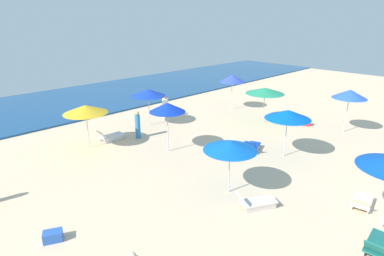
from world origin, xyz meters
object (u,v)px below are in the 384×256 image
(cooler_box_2, at_px, (306,122))
(lounge_chair_2_0, at_px, (256,202))
(cooler_box_1, at_px, (53,236))
(umbrella_3, at_px, (148,93))
(lounge_chair_0_0, at_px, (110,136))
(umbrella_0, at_px, (85,109))
(lounge_chair_1_0, at_px, (252,147))
(umbrella_6, at_px, (232,78))
(umbrella_7, at_px, (265,91))
(beachgoer_0, at_px, (165,107))
(lounge_chair_5_0, at_px, (378,245))
(umbrella_8, at_px, (350,94))
(lounge_chair_5_1, at_px, (362,202))
(beachgoer_1, at_px, (138,125))
(umbrella_1, at_px, (288,114))
(umbrella_4, at_px, (167,107))
(umbrella_2, at_px, (230,146))

(cooler_box_2, bearing_deg, lounge_chair_2_0, 74.35)
(cooler_box_1, bearing_deg, umbrella_3, -116.79)
(lounge_chair_0_0, xyz_separation_m, umbrella_3, (3.22, 0.61, 1.88))
(umbrella_0, relative_size, lounge_chair_1_0, 1.59)
(umbrella_6, xyz_separation_m, umbrella_7, (-0.98, -3.45, -0.22))
(umbrella_3, bearing_deg, cooler_box_1, -142.70)
(beachgoer_0, bearing_deg, umbrella_3, -161.93)
(beachgoer_0, xyz_separation_m, cooler_box_1, (-10.78, -7.40, -0.54))
(lounge_chair_5_0, xyz_separation_m, umbrella_8, (10.03, 4.79, 2.06))
(lounge_chair_5_1, height_order, beachgoer_1, beachgoer_1)
(umbrella_1, bearing_deg, cooler_box_2, 15.46)
(umbrella_8, bearing_deg, umbrella_0, 144.85)
(umbrella_0, distance_m, beachgoer_1, 3.07)
(umbrella_8, bearing_deg, lounge_chair_5_0, -154.49)
(lounge_chair_5_1, relative_size, beachgoer_1, 0.86)
(umbrella_1, relative_size, lounge_chair_5_0, 1.67)
(umbrella_3, xyz_separation_m, umbrella_4, (-1.88, -4.05, 0.23))
(lounge_chair_2_0, bearing_deg, umbrella_2, 19.71)
(umbrella_8, bearing_deg, umbrella_6, 97.20)
(umbrella_6, height_order, umbrella_8, umbrella_6)
(lounge_chair_1_0, xyz_separation_m, lounge_chair_5_0, (-3.59, -6.95, 0.01))
(umbrella_3, xyz_separation_m, umbrella_6, (6.63, -1.36, 0.22))
(umbrella_0, bearing_deg, umbrella_7, -21.94)
(umbrella_3, bearing_deg, beachgoer_0, 17.50)
(umbrella_3, bearing_deg, lounge_chair_1_0, -80.55)
(umbrella_6, xyz_separation_m, cooler_box_1, (-15.59, -5.47, -2.18))
(umbrella_2, relative_size, cooler_box_1, 3.84)
(umbrella_0, bearing_deg, umbrella_6, -3.39)
(umbrella_4, relative_size, umbrella_7, 1.05)
(umbrella_0, distance_m, cooler_box_1, 7.80)
(lounge_chair_0_0, bearing_deg, lounge_chair_2_0, -178.01)
(umbrella_0, xyz_separation_m, beachgoer_0, (6.36, 1.27, -1.40))
(umbrella_1, relative_size, beachgoer_1, 1.49)
(lounge_chair_0_0, distance_m, beachgoer_0, 5.19)
(umbrella_2, bearing_deg, beachgoer_0, 63.67)
(lounge_chair_0_0, height_order, umbrella_4, umbrella_4)
(umbrella_1, xyz_separation_m, cooler_box_1, (-10.80, 1.74, -2.01))
(umbrella_6, relative_size, umbrella_8, 1.01)
(lounge_chair_0_0, relative_size, beachgoer_1, 0.90)
(umbrella_2, bearing_deg, lounge_chair_5_1, -57.18)
(umbrella_0, bearing_deg, beachgoer_1, -14.40)
(lounge_chair_1_0, distance_m, umbrella_6, 8.19)
(lounge_chair_2_0, distance_m, beachgoer_1, 8.92)
(cooler_box_1, bearing_deg, umbrella_4, -132.65)
(umbrella_2, height_order, beachgoer_0, umbrella_2)
(umbrella_3, distance_m, umbrella_6, 6.77)
(umbrella_4, bearing_deg, beachgoer_1, 89.92)
(lounge_chair_2_0, bearing_deg, umbrella_4, 16.69)
(umbrella_3, xyz_separation_m, beachgoer_1, (-1.88, -1.39, -1.35))
(cooler_box_1, bearing_deg, umbrella_6, -134.77)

